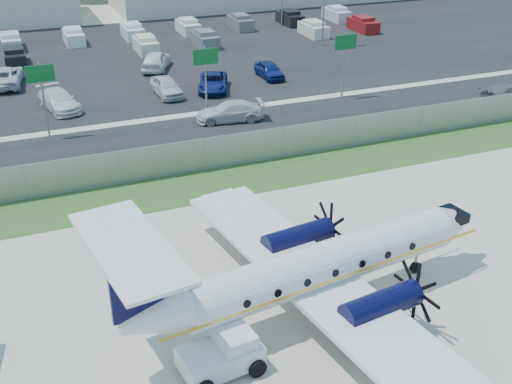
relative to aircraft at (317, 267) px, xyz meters
name	(u,v)px	position (x,y,z in m)	size (l,w,h in m)	color
ground	(310,303)	(0.02, 0.42, -2.05)	(170.00, 170.00, 0.00)	beige
grass_verge	(216,184)	(0.02, 12.42, -2.04)	(170.00, 4.00, 0.02)	#2D561E
access_road	(182,140)	(0.02, 19.42, -2.03)	(170.00, 8.00, 0.02)	black
parking_lot	(120,60)	(0.02, 40.42, -2.03)	(170.00, 32.00, 0.02)	black
perimeter_fence	(205,154)	(0.02, 14.42, -1.04)	(120.00, 0.06, 1.99)	gray
sign_left	(41,84)	(-7.98, 23.33, 1.57)	(1.80, 0.26, 5.00)	gray
sign_mid	(206,66)	(3.02, 23.33, 1.57)	(1.80, 0.26, 5.00)	gray
sign_right	(345,51)	(14.02, 23.33, 1.57)	(1.80, 0.26, 5.00)	gray
aircraft	(317,267)	(0.00, 0.00, 0.00)	(17.31, 17.01, 5.30)	silver
pushback_tug	(223,353)	(-4.56, -1.89, -1.32)	(3.00, 2.33, 1.51)	silver
cone_starboard_wing	(239,235)	(-0.94, 6.19, -1.79)	(0.38, 0.38, 0.54)	#D63B06
road_car_mid	(230,121)	(4.15, 21.66, -2.05)	(1.92, 4.73, 1.37)	silver
road_car_east	(507,102)	(25.07, 17.56, -2.05)	(2.05, 5.04, 1.46)	#595B5E
parked_car_b	(60,110)	(-6.70, 28.55, -2.05)	(2.00, 4.92, 1.43)	silver
parked_car_c	(167,96)	(1.47, 28.77, -2.05)	(1.72, 4.28, 1.46)	silver
parked_car_d	(213,90)	(5.25, 28.69, -2.05)	(2.19, 4.76, 1.32)	navy
parked_car_e	(269,78)	(10.77, 30.21, -2.05)	(1.58, 3.94, 1.34)	navy
parked_car_f	(6,86)	(-10.10, 36.16, -2.05)	(2.61, 5.65, 1.57)	silver
parked_car_g	(156,69)	(2.48, 36.26, -2.05)	(1.95, 4.85, 1.65)	silver
far_parking_rows	(110,48)	(0.02, 45.42, -2.05)	(56.00, 10.00, 1.60)	gray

